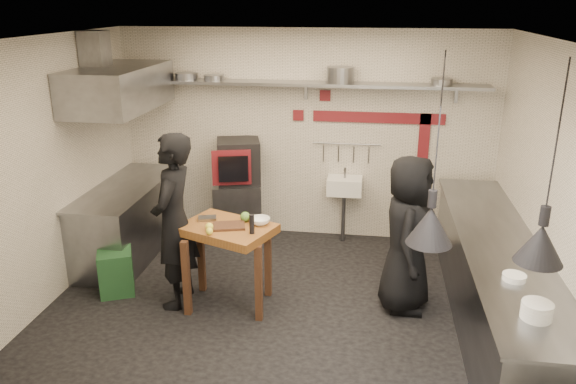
# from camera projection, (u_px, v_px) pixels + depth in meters

# --- Properties ---
(floor) EXTENTS (5.00, 5.00, 0.00)m
(floor) POSITION_uv_depth(u_px,v_px,m) (281.00, 308.00, 6.02)
(floor) COLOR black
(floor) RESTS_ON ground
(ceiling) EXTENTS (5.00, 5.00, 0.00)m
(ceiling) POSITION_uv_depth(u_px,v_px,m) (280.00, 38.00, 5.11)
(ceiling) COLOR beige
(ceiling) RESTS_ON floor
(wall_back) EXTENTS (5.00, 0.04, 2.80)m
(wall_back) POSITION_uv_depth(u_px,v_px,m) (306.00, 136.00, 7.53)
(wall_back) COLOR silver
(wall_back) RESTS_ON floor
(wall_front) EXTENTS (5.00, 0.04, 2.80)m
(wall_front) POSITION_uv_depth(u_px,v_px,m) (228.00, 285.00, 3.60)
(wall_front) COLOR silver
(wall_front) RESTS_ON floor
(wall_left) EXTENTS (0.04, 4.20, 2.80)m
(wall_left) POSITION_uv_depth(u_px,v_px,m) (47.00, 173.00, 5.92)
(wall_left) COLOR silver
(wall_left) RESTS_ON floor
(wall_right) EXTENTS (0.04, 4.20, 2.80)m
(wall_right) POSITION_uv_depth(u_px,v_px,m) (546.00, 197.00, 5.21)
(wall_right) COLOR silver
(wall_right) RESTS_ON floor
(red_band_horiz) EXTENTS (1.70, 0.02, 0.14)m
(red_band_horiz) POSITION_uv_depth(u_px,v_px,m) (378.00, 118.00, 7.28)
(red_band_horiz) COLOR maroon
(red_band_horiz) RESTS_ON wall_back
(red_band_vert) EXTENTS (0.14, 0.02, 1.10)m
(red_band_vert) POSITION_uv_depth(u_px,v_px,m) (423.00, 155.00, 7.36)
(red_band_vert) COLOR maroon
(red_band_vert) RESTS_ON wall_back
(red_tile_a) EXTENTS (0.14, 0.02, 0.14)m
(red_tile_a) POSITION_uv_depth(u_px,v_px,m) (325.00, 96.00, 7.29)
(red_tile_a) COLOR maroon
(red_tile_a) RESTS_ON wall_back
(red_tile_b) EXTENTS (0.14, 0.02, 0.14)m
(red_tile_b) POSITION_uv_depth(u_px,v_px,m) (298.00, 115.00, 7.43)
(red_tile_b) COLOR maroon
(red_tile_b) RESTS_ON wall_back
(back_shelf) EXTENTS (4.60, 0.34, 0.04)m
(back_shelf) POSITION_uv_depth(u_px,v_px,m) (305.00, 84.00, 7.12)
(back_shelf) COLOR slate
(back_shelf) RESTS_ON wall_back
(shelf_bracket_left) EXTENTS (0.04, 0.06, 0.24)m
(shelf_bracket_left) POSITION_uv_depth(u_px,v_px,m) (166.00, 87.00, 7.57)
(shelf_bracket_left) COLOR slate
(shelf_bracket_left) RESTS_ON wall_back
(shelf_bracket_mid) EXTENTS (0.04, 0.06, 0.24)m
(shelf_bracket_mid) POSITION_uv_depth(u_px,v_px,m) (306.00, 90.00, 7.30)
(shelf_bracket_mid) COLOR slate
(shelf_bracket_mid) RESTS_ON wall_back
(shelf_bracket_right) EXTENTS (0.04, 0.06, 0.24)m
(shelf_bracket_right) POSITION_uv_depth(u_px,v_px,m) (456.00, 93.00, 7.03)
(shelf_bracket_right) COLOR slate
(shelf_bracket_right) RESTS_ON wall_back
(pan_far_left) EXTENTS (0.38, 0.38, 0.09)m
(pan_far_left) POSITION_uv_depth(u_px,v_px,m) (187.00, 76.00, 7.32)
(pan_far_left) COLOR slate
(pan_far_left) RESTS_ON back_shelf
(pan_mid_left) EXTENTS (0.33, 0.33, 0.07)m
(pan_mid_left) POSITION_uv_depth(u_px,v_px,m) (214.00, 78.00, 7.27)
(pan_mid_left) COLOR slate
(pan_mid_left) RESTS_ON back_shelf
(stock_pot) EXTENTS (0.37, 0.37, 0.20)m
(stock_pot) POSITION_uv_depth(u_px,v_px,m) (340.00, 75.00, 7.02)
(stock_pot) COLOR slate
(stock_pot) RESTS_ON back_shelf
(pan_right) EXTENTS (0.29, 0.29, 0.08)m
(pan_right) POSITION_uv_depth(u_px,v_px,m) (442.00, 82.00, 6.87)
(pan_right) COLOR slate
(pan_right) RESTS_ON back_shelf
(oven_stand) EXTENTS (0.77, 0.73, 0.80)m
(oven_stand) POSITION_uv_depth(u_px,v_px,m) (237.00, 210.00, 7.70)
(oven_stand) COLOR slate
(oven_stand) RESTS_ON floor
(combi_oven) EXTENTS (0.67, 0.64, 0.58)m
(combi_oven) POSITION_uv_depth(u_px,v_px,m) (239.00, 161.00, 7.48)
(combi_oven) COLOR black
(combi_oven) RESTS_ON oven_stand
(oven_door) EXTENTS (0.49, 0.16, 0.46)m
(oven_door) POSITION_uv_depth(u_px,v_px,m) (232.00, 168.00, 7.20)
(oven_door) COLOR maroon
(oven_door) RESTS_ON combi_oven
(oven_glass) EXTENTS (0.37, 0.12, 0.34)m
(oven_glass) POSITION_uv_depth(u_px,v_px,m) (233.00, 169.00, 7.14)
(oven_glass) COLOR black
(oven_glass) RESTS_ON oven_door
(hand_sink) EXTENTS (0.46, 0.34, 0.22)m
(hand_sink) POSITION_uv_depth(u_px,v_px,m) (345.00, 186.00, 7.48)
(hand_sink) COLOR white
(hand_sink) RESTS_ON wall_back
(sink_tap) EXTENTS (0.03, 0.03, 0.14)m
(sink_tap) POSITION_uv_depth(u_px,v_px,m) (345.00, 173.00, 7.43)
(sink_tap) COLOR slate
(sink_tap) RESTS_ON hand_sink
(sink_drain) EXTENTS (0.06, 0.06, 0.66)m
(sink_drain) POSITION_uv_depth(u_px,v_px,m) (343.00, 217.00, 7.59)
(sink_drain) COLOR slate
(sink_drain) RESTS_ON floor
(utensil_rail) EXTENTS (0.90, 0.02, 0.02)m
(utensil_rail) POSITION_uv_depth(u_px,v_px,m) (346.00, 144.00, 7.44)
(utensil_rail) COLOR slate
(utensil_rail) RESTS_ON wall_back
(counter_right) EXTENTS (0.70, 3.80, 0.90)m
(counter_right) POSITION_uv_depth(u_px,v_px,m) (494.00, 285.00, 5.57)
(counter_right) COLOR slate
(counter_right) RESTS_ON floor
(counter_right_top) EXTENTS (0.76, 3.90, 0.03)m
(counter_right_top) POSITION_uv_depth(u_px,v_px,m) (500.00, 242.00, 5.42)
(counter_right_top) COLOR slate
(counter_right_top) RESTS_ON counter_right
(plate_stack) EXTENTS (0.28, 0.28, 0.13)m
(plate_stack) POSITION_uv_depth(u_px,v_px,m) (537.00, 311.00, 4.08)
(plate_stack) COLOR white
(plate_stack) RESTS_ON counter_right_top
(small_bowl_right) EXTENTS (0.25, 0.25, 0.05)m
(small_bowl_right) POSITION_uv_depth(u_px,v_px,m) (514.00, 277.00, 4.66)
(small_bowl_right) COLOR white
(small_bowl_right) RESTS_ON counter_right_top
(counter_left) EXTENTS (0.70, 1.90, 0.90)m
(counter_left) POSITION_uv_depth(u_px,v_px,m) (128.00, 221.00, 7.16)
(counter_left) COLOR slate
(counter_left) RESTS_ON floor
(counter_left_top) EXTENTS (0.76, 2.00, 0.03)m
(counter_left_top) POSITION_uv_depth(u_px,v_px,m) (125.00, 187.00, 7.01)
(counter_left_top) COLOR slate
(counter_left_top) RESTS_ON counter_left
(extractor_hood) EXTENTS (0.78, 1.60, 0.50)m
(extractor_hood) POSITION_uv_depth(u_px,v_px,m) (119.00, 88.00, 6.60)
(extractor_hood) COLOR slate
(extractor_hood) RESTS_ON ceiling
(hood_duct) EXTENTS (0.28, 0.28, 0.50)m
(hood_duct) POSITION_uv_depth(u_px,v_px,m) (95.00, 53.00, 6.50)
(hood_duct) COLOR slate
(hood_duct) RESTS_ON ceiling
(green_bin) EXTENTS (0.48, 0.48, 0.50)m
(green_bin) POSITION_uv_depth(u_px,v_px,m) (116.00, 272.00, 6.27)
(green_bin) COLOR #21522A
(green_bin) RESTS_ON floor
(prep_table) EXTENTS (1.09, 0.93, 0.92)m
(prep_table) POSITION_uv_depth(u_px,v_px,m) (228.00, 266.00, 5.96)
(prep_table) COLOR #925D2A
(prep_table) RESTS_ON floor
(cutting_board) EXTENTS (0.37, 0.31, 0.02)m
(cutting_board) POSITION_uv_depth(u_px,v_px,m) (229.00, 226.00, 5.76)
(cutting_board) COLOR #492C1B
(cutting_board) RESTS_ON prep_table
(pepper_mill) EXTENTS (0.05, 0.05, 0.20)m
(pepper_mill) POSITION_uv_depth(u_px,v_px,m) (252.00, 224.00, 5.58)
(pepper_mill) COLOR black
(pepper_mill) RESTS_ON prep_table
(lemon_a) EXTENTS (0.09, 0.09, 0.08)m
(lemon_a) POSITION_uv_depth(u_px,v_px,m) (209.00, 227.00, 5.67)
(lemon_a) COLOR yellow
(lemon_a) RESTS_ON prep_table
(lemon_b) EXTENTS (0.09, 0.09, 0.07)m
(lemon_b) POSITION_uv_depth(u_px,v_px,m) (209.00, 231.00, 5.57)
(lemon_b) COLOR yellow
(lemon_b) RESTS_ON prep_table
(veg_ball) EXTENTS (0.12, 0.12, 0.11)m
(veg_ball) POSITION_uv_depth(u_px,v_px,m) (245.00, 217.00, 5.90)
(veg_ball) COLOR #5B9136
(veg_ball) RESTS_ON prep_table
(steel_tray) EXTENTS (0.22, 0.17, 0.03)m
(steel_tray) POSITION_uv_depth(u_px,v_px,m) (207.00, 218.00, 5.96)
(steel_tray) COLOR slate
(steel_tray) RESTS_ON prep_table
(bowl) EXTENTS (0.26, 0.26, 0.07)m
(bowl) POSITION_uv_depth(u_px,v_px,m) (260.00, 221.00, 5.84)
(bowl) COLOR white
(bowl) RESTS_ON prep_table
(heat_lamp_near) EXTENTS (0.37, 0.37, 1.50)m
(heat_lamp_near) POSITION_uv_depth(u_px,v_px,m) (437.00, 152.00, 4.23)
(heat_lamp_near) COLOR black
(heat_lamp_near) RESTS_ON ceiling
(heat_lamp_far) EXTENTS (0.42, 0.42, 1.42)m
(heat_lamp_far) POSITION_uv_depth(u_px,v_px,m) (553.00, 166.00, 3.74)
(heat_lamp_far) COLOR black
(heat_lamp_far) RESTS_ON ceiling
(chef_left) EXTENTS (0.46, 0.69, 1.89)m
(chef_left) POSITION_uv_depth(u_px,v_px,m) (174.00, 221.00, 5.85)
(chef_left) COLOR black
(chef_left) RESTS_ON floor
(chef_right) EXTENTS (0.62, 0.87, 1.68)m
(chef_right) POSITION_uv_depth(u_px,v_px,m) (407.00, 234.00, 5.79)
(chef_right) COLOR black
(chef_right) RESTS_ON floor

